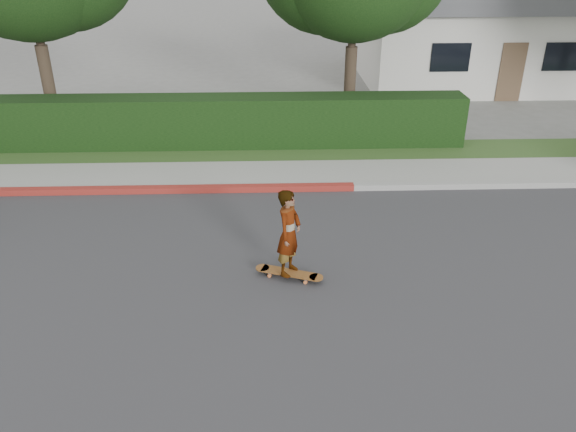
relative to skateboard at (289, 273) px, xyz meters
name	(u,v)px	position (x,y,z in m)	size (l,w,h in m)	color
ground	(329,285)	(0.70, -0.26, -0.11)	(120.00, 120.00, 0.00)	slate
road	(329,285)	(0.70, -0.26, -0.11)	(60.00, 8.00, 0.01)	#2D2D30
curb_far	(312,188)	(0.70, 3.84, -0.04)	(60.00, 0.20, 0.15)	#9E9E99
curb_red_section	(103,190)	(-4.30, 3.84, -0.03)	(12.00, 0.21, 0.15)	maroon
sidewalk_far	(310,174)	(0.70, 4.74, -0.05)	(60.00, 1.60, 0.12)	gray
planting_strip	(306,153)	(0.70, 6.34, -0.06)	(60.00, 1.60, 0.10)	#2D4C1E
hedge	(199,123)	(-2.30, 6.94, 0.64)	(15.00, 1.00, 1.50)	black
house	(483,26)	(8.70, 15.74, 1.99)	(10.60, 8.60, 4.30)	beige
skateboard	(289,273)	(0.00, 0.00, 0.00)	(1.27, 0.66, 0.12)	orange
skateboarder	(289,233)	(0.00, 0.00, 0.81)	(0.58, 0.38, 1.59)	white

